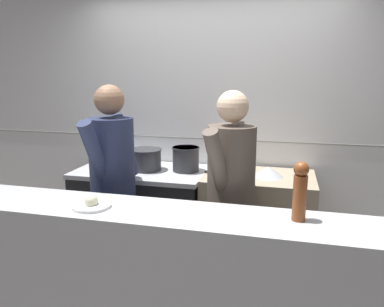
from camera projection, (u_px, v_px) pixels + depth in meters
name	position (u px, v px, depth m)	size (l,w,h in m)	color
wall_back_tiled	(214.00, 124.00, 3.64)	(8.00, 0.06, 2.60)	white
oven_range	(143.00, 215.00, 3.58)	(1.20, 0.71, 0.90)	#232326
prep_counter	(257.00, 225.00, 3.32)	(0.94, 0.65, 0.92)	gray
pass_counter	(146.00, 284.00, 2.34)	(2.75, 0.45, 0.98)	#B7BABF
stock_pot	(107.00, 156.00, 3.58)	(0.35, 0.35, 0.19)	#B7BABF
sauce_pot	(146.00, 159.00, 3.45)	(0.30, 0.30, 0.20)	#2D2D33
braising_pot	(186.00, 158.00, 3.41)	(0.25, 0.25, 0.22)	#2D2D33
mixing_bowl_steel	(269.00, 171.00, 3.18)	(0.26, 0.26, 0.09)	#B7BABF
chefs_knife	(218.00, 175.00, 3.23)	(0.32, 0.18, 0.02)	#B7BABF
plated_dish_main	(91.00, 204.00, 2.27)	(0.23, 0.23, 0.08)	white
pepper_mill	(300.00, 190.00, 2.04)	(0.08, 0.08, 0.33)	brown
chef_head_cook	(113.00, 183.00, 2.91)	(0.38, 0.74, 1.70)	black
chef_sous	(231.00, 195.00, 2.68)	(0.43, 0.72, 1.67)	black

